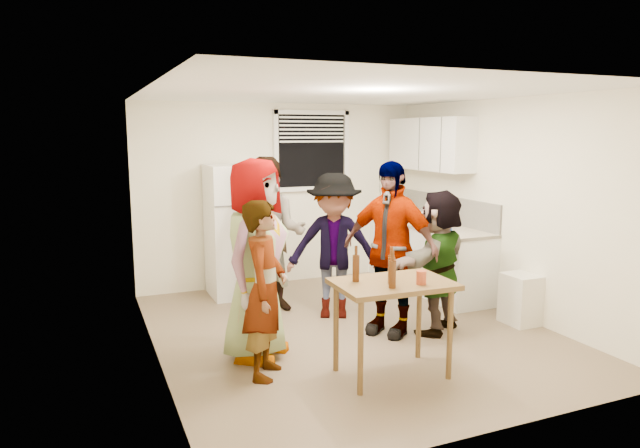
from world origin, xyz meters
name	(u,v)px	position (x,y,z in m)	size (l,w,h in m)	color
room	(351,332)	(0.00, 0.00, 0.00)	(4.00, 4.50, 2.50)	white
window	(312,151)	(0.45, 2.21, 1.85)	(1.12, 0.10, 1.06)	white
refrigerator	(236,230)	(-0.75, 1.88, 0.85)	(0.70, 0.70, 1.70)	white
counter_lower	(427,257)	(1.70, 1.15, 0.43)	(0.60, 2.20, 0.86)	white
countertop	(428,225)	(1.70, 1.15, 0.88)	(0.64, 2.22, 0.04)	beige
backsplash	(446,209)	(1.99, 1.15, 1.08)	(0.03, 2.20, 0.36)	#ADA89E
upper_cabinets	(430,144)	(1.83, 1.35, 1.95)	(0.34, 1.60, 0.70)	white
kettle	(424,223)	(1.65, 1.17, 0.90)	(0.26, 0.22, 0.22)	silver
paper_towel	(437,226)	(1.68, 0.92, 0.90)	(0.12, 0.12, 0.26)	white
wine_bottle	(401,215)	(1.75, 1.92, 0.90)	(0.07, 0.07, 0.28)	black
beer_bottle_counter	(438,228)	(1.60, 0.77, 0.90)	(0.06, 0.06, 0.21)	#47230C
blue_cup	(448,231)	(1.58, 0.52, 0.90)	(0.09, 0.09, 0.12)	#1146BA
picture_frame	(433,215)	(1.92, 1.35, 0.97)	(0.02, 0.16, 0.14)	#F0E861
trash_bin	(522,301)	(1.87, -0.50, 0.25)	(0.38, 0.38, 0.56)	white
serving_table	(391,374)	(-0.16, -1.12, 0.00)	(1.00, 0.67, 0.84)	brown
beer_bottle_table	(391,279)	(-0.12, -1.02, 0.84)	(0.05, 0.05, 0.21)	#47230C
red_cup	(421,284)	(0.02, -1.28, 0.84)	(0.09, 0.09, 0.12)	#A94020
guest_grey	(257,356)	(-1.12, -0.25, 0.00)	(0.92, 1.88, 0.60)	gray
guest_stripe	(266,375)	(-1.17, -0.70, 0.00)	(0.56, 1.55, 0.37)	#141933
guest_back_left	(271,309)	(-0.55, 1.08, 0.00)	(0.89, 1.83, 0.69)	brown
guest_back_right	(334,316)	(0.04, 0.55, 0.00)	(1.07, 1.66, 0.62)	#3B3B40
guest_black	(388,332)	(0.35, -0.18, 0.00)	(1.07, 1.83, 0.45)	black
guest_orange	(437,331)	(0.86, -0.33, 0.00)	(1.41, 1.52, 0.45)	#C87750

